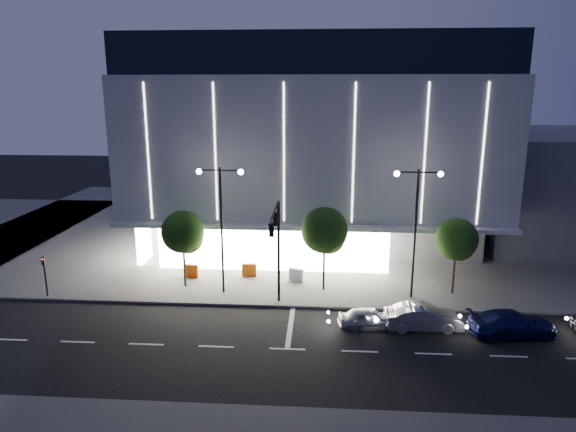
% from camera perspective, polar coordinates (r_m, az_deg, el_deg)
% --- Properties ---
extents(ground, '(160.00, 160.00, 0.00)m').
position_cam_1_polar(ground, '(30.92, -3.69, -13.09)').
color(ground, black).
rests_on(ground, ground).
extents(sidewalk_museum, '(70.00, 40.00, 0.15)m').
position_cam_1_polar(sidewalk_museum, '(53.16, 5.05, -1.32)').
color(sidewalk_museum, '#474747').
rests_on(sidewalk_museum, ground).
extents(museum, '(30.00, 25.80, 18.00)m').
position_cam_1_polar(museum, '(49.81, 2.97, 8.46)').
color(museum, '#4C4C51').
rests_on(museum, ground).
extents(annex_building, '(16.00, 20.00, 10.00)m').
position_cam_1_polar(annex_building, '(56.60, 26.98, 3.25)').
color(annex_building, '#4C4C51').
rests_on(annex_building, ground).
extents(traffic_mast, '(0.33, 5.89, 7.07)m').
position_cam_1_polar(traffic_mast, '(32.04, -1.28, -2.38)').
color(traffic_mast, black).
rests_on(traffic_mast, ground).
extents(street_lamp_west, '(3.16, 0.36, 9.00)m').
position_cam_1_polar(street_lamp_west, '(34.91, -7.44, 0.45)').
color(street_lamp_west, black).
rests_on(street_lamp_west, ground).
extents(street_lamp_east, '(3.16, 0.36, 9.00)m').
position_cam_1_polar(street_lamp_east, '(34.80, 14.05, 0.10)').
color(street_lamp_east, black).
rests_on(street_lamp_east, ground).
extents(ped_signal_far, '(0.22, 0.24, 3.00)m').
position_cam_1_polar(ped_signal_far, '(38.87, -25.41, -5.67)').
color(ped_signal_far, black).
rests_on(ped_signal_far, ground).
extents(tree_left, '(3.02, 3.02, 5.72)m').
position_cam_1_polar(tree_left, '(37.04, -11.56, -2.00)').
color(tree_left, black).
rests_on(tree_left, ground).
extents(tree_mid, '(3.25, 3.25, 6.15)m').
position_cam_1_polar(tree_mid, '(35.64, 4.11, -1.88)').
color(tree_mid, black).
rests_on(tree_mid, ground).
extents(tree_right, '(2.91, 2.91, 5.51)m').
position_cam_1_polar(tree_right, '(36.94, 18.22, -2.72)').
color(tree_right, black).
rests_on(tree_right, ground).
extents(car_lead, '(3.91, 1.94, 1.28)m').
position_cam_1_polar(car_lead, '(31.72, 9.03, -11.21)').
color(car_lead, '#9DA0A5').
rests_on(car_lead, ground).
extents(car_second, '(4.63, 1.80, 1.50)m').
position_cam_1_polar(car_second, '(32.28, 14.79, -10.85)').
color(car_second, '#AAADB2').
rests_on(car_second, ground).
extents(car_third, '(5.30, 2.73, 1.47)m').
position_cam_1_polar(car_third, '(33.23, 23.68, -10.89)').
color(car_third, '#151A4F').
rests_on(car_third, ground).
extents(barrier_a, '(1.12, 0.41, 1.00)m').
position_cam_1_polar(barrier_a, '(39.67, -10.71, -6.02)').
color(barrier_a, '#D9440C').
rests_on(barrier_a, sidewalk_museum).
extents(barrier_c, '(1.11, 0.32, 1.00)m').
position_cam_1_polar(barrier_c, '(39.29, -4.34, -6.00)').
color(barrier_c, '#EF5D0D').
rests_on(barrier_c, sidewalk_museum).
extents(barrier_d, '(1.12, 0.61, 1.00)m').
position_cam_1_polar(barrier_d, '(38.16, 0.93, -6.58)').
color(barrier_d, silver).
rests_on(barrier_d, sidewalk_museum).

